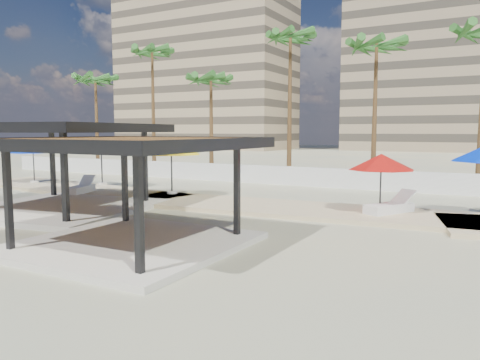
# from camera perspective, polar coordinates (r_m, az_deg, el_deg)

# --- Properties ---
(ground) EXTENTS (200.00, 200.00, 0.00)m
(ground) POSITION_cam_1_polar(r_m,az_deg,el_deg) (15.74, -11.17, -6.87)
(ground) COLOR tan
(ground) RESTS_ON ground
(promenade) EXTENTS (44.45, 7.97, 0.24)m
(promenade) POSITION_cam_1_polar(r_m,az_deg,el_deg) (21.21, 6.59, -3.30)
(promenade) COLOR #C6B284
(promenade) RESTS_ON ground
(boundary_wall) EXTENTS (56.00, 0.30, 1.20)m
(boundary_wall) POSITION_cam_1_polar(r_m,az_deg,el_deg) (29.57, 9.16, 0.35)
(boundary_wall) COLOR silver
(boundary_wall) RESTS_ON ground
(building_west) EXTENTS (34.00, 16.00, 32.40)m
(building_west) POSITION_cam_1_polar(r_m,az_deg,el_deg) (95.86, -4.25, 13.05)
(building_west) COLOR #937F60
(building_west) RESTS_ON ground
(building_mid) EXTENTS (38.00, 16.00, 30.40)m
(building_mid) POSITION_cam_1_polar(r_m,az_deg,el_deg) (90.55, 25.56, 12.27)
(building_mid) COLOR #847259
(building_mid) RESTS_ON ground
(pavilion_central) EXTENTS (6.52, 6.52, 3.28)m
(pavilion_central) POSITION_cam_1_polar(r_m,az_deg,el_deg) (14.23, -13.27, -0.28)
(pavilion_central) COLOR beige
(pavilion_central) RESTS_ON ground
(pavilion_west) EXTENTS (8.50, 8.50, 3.78)m
(pavilion_west) POSITION_cam_1_polar(r_m,az_deg,el_deg) (21.68, -21.39, 2.37)
(pavilion_west) COLOR beige
(pavilion_west) RESTS_ON ground
(umbrella_a) EXTENTS (3.74, 3.74, 2.63)m
(umbrella_a) POSITION_cam_1_polar(r_m,az_deg,el_deg) (32.51, -23.93, 3.67)
(umbrella_a) COLOR beige
(umbrella_a) RESTS_ON promenade
(umbrella_b) EXTENTS (3.66, 3.66, 2.82)m
(umbrella_b) POSITION_cam_1_polar(r_m,az_deg,el_deg) (24.84, -8.38, 3.93)
(umbrella_b) COLOR beige
(umbrella_b) RESTS_ON promenade
(umbrella_c) EXTENTS (3.31, 3.31, 2.38)m
(umbrella_c) POSITION_cam_1_polar(r_m,az_deg,el_deg) (19.64, 16.84, 2.10)
(umbrella_c) COLOR beige
(umbrella_c) RESTS_ON promenade
(umbrella_f) EXTENTS (3.44, 3.44, 2.93)m
(umbrella_f) POSITION_cam_1_polar(r_m,az_deg,el_deg) (29.81, -16.58, 4.26)
(umbrella_f) COLOR beige
(umbrella_f) RESTS_ON promenade
(lounger_a) EXTENTS (1.49, 2.42, 0.87)m
(lounger_a) POSITION_cam_1_polar(r_m,az_deg,el_deg) (26.40, -18.91, -1.04)
(lounger_a) COLOR silver
(lounger_a) RESTS_ON promenade
(lounger_b) EXTENTS (1.79, 2.39, 0.88)m
(lounger_b) POSITION_cam_1_polar(r_m,az_deg,el_deg) (19.89, 17.80, -3.21)
(lounger_b) COLOR silver
(lounger_b) RESTS_ON promenade
(palm_a) EXTENTS (3.00, 3.00, 8.71)m
(palm_a) POSITION_cam_1_polar(r_m,az_deg,el_deg) (43.29, -17.21, 11.18)
(palm_a) COLOR brown
(palm_a) RESTS_ON ground
(palm_b) EXTENTS (3.00, 3.00, 10.66)m
(palm_b) POSITION_cam_1_polar(r_m,az_deg,el_deg) (39.76, -10.66, 14.48)
(palm_b) COLOR brown
(palm_b) RESTS_ON ground
(palm_c) EXTENTS (3.00, 3.00, 8.11)m
(palm_c) POSITION_cam_1_polar(r_m,az_deg,el_deg) (35.49, -3.56, 11.71)
(palm_c) COLOR brown
(palm_c) RESTS_ON ground
(palm_d) EXTENTS (3.00, 3.00, 10.74)m
(palm_d) POSITION_cam_1_polar(r_m,az_deg,el_deg) (33.76, 6.16, 16.21)
(palm_d) COLOR brown
(palm_d) RESTS_ON ground
(palm_e) EXTENTS (3.00, 3.00, 9.59)m
(palm_e) POSITION_cam_1_polar(r_m,az_deg,el_deg) (31.29, 16.31, 14.84)
(palm_e) COLOR brown
(palm_e) RESTS_ON ground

